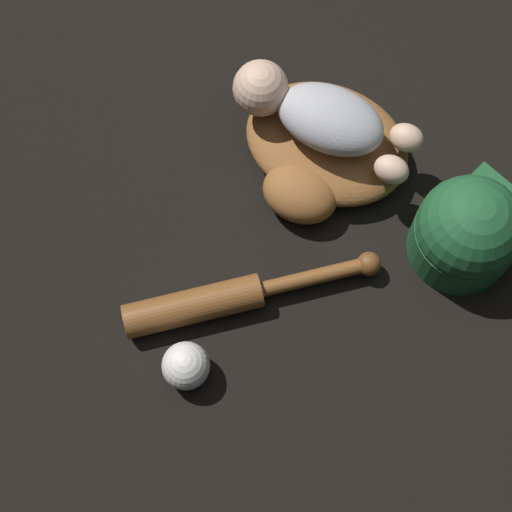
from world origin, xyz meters
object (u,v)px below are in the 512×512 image
object	(u,v)px
baseball	(186,366)
baseball_cap	(467,232)
baseball_bat	(223,299)
baseball_glove	(322,151)
baby_figure	(316,113)

from	to	relation	value
baseball	baseball_cap	size ratio (longest dim) A/B	0.30
baseball_bat	baseball_glove	bearing A→B (deg)	-110.11
baseball_glove	baby_figure	bearing A→B (deg)	-48.52
baseball_glove	baseball	size ratio (longest dim) A/B	4.40
baseball_glove	baby_figure	size ratio (longest dim) A/B	1.01
baseball_cap	baseball_bat	bearing A→B (deg)	26.69
baseball_glove	baseball_bat	distance (m)	0.31
baseball_cap	baseball_glove	bearing A→B (deg)	-23.10
baseball_glove	baseball_bat	bearing A→B (deg)	69.89
baseball_bat	baseball_cap	distance (m)	0.41
baby_figure	baseball	distance (m)	0.46
baseball_glove	baseball_bat	world-z (taller)	baseball_glove
baseball	baby_figure	bearing A→B (deg)	-104.86
baseball_glove	baby_figure	world-z (taller)	baby_figure
baseball	baseball_cap	xyz separation A→B (m)	(-0.39, -0.30, 0.03)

